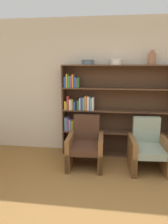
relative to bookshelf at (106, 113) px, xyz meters
The scene contains 7 objects.
wall_back 0.54m from the bookshelf, 58.39° to the left, with size 12.00×0.06×2.75m.
bookshelf is the anchor object (origin of this frame).
bowl_brass 1.07m from the bookshelf, behind, with size 0.25×0.25×0.09m.
bowl_cream 1.03m from the bookshelf, ahead, with size 0.24×0.24×0.11m.
vase_tall 1.35m from the bookshelf, ahead, with size 0.14×0.14×0.26m.
armchair_leather 0.84m from the bookshelf, 119.71° to the right, with size 0.67×0.70×0.90m.
armchair_cushioned 1.09m from the bookshelf, 37.48° to the right, with size 0.69×0.72×0.90m.
Camera 1 is at (0.06, -1.99, 1.83)m, focal length 35.00 mm.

